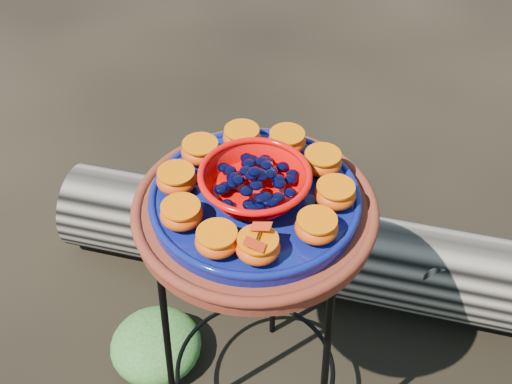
% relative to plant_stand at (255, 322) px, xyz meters
% --- Properties ---
extents(plant_stand, '(0.44, 0.44, 0.70)m').
position_rel_plant_stand_xyz_m(plant_stand, '(0.00, 0.00, 0.00)').
color(plant_stand, black).
rests_on(plant_stand, ground).
extents(terracotta_saucer, '(0.46, 0.46, 0.04)m').
position_rel_plant_stand_xyz_m(terracotta_saucer, '(0.00, 0.00, 0.37)').
color(terracotta_saucer, '#5B2015').
rests_on(terracotta_saucer, plant_stand).
extents(cobalt_plate, '(0.40, 0.40, 0.03)m').
position_rel_plant_stand_xyz_m(cobalt_plate, '(0.00, 0.00, 0.40)').
color(cobalt_plate, '#090F49').
rests_on(cobalt_plate, terracotta_saucer).
extents(red_bowl, '(0.20, 0.20, 0.06)m').
position_rel_plant_stand_xyz_m(red_bowl, '(0.00, 0.00, 0.44)').
color(red_bowl, '#D00604').
rests_on(red_bowl, cobalt_plate).
extents(glass_gems, '(0.15, 0.15, 0.03)m').
position_rel_plant_stand_xyz_m(glass_gems, '(0.00, 0.00, 0.48)').
color(glass_gems, black).
rests_on(glass_gems, red_bowl).
extents(orange_half_0, '(0.08, 0.08, 0.04)m').
position_rel_plant_stand_xyz_m(orange_half_0, '(0.04, -0.14, 0.44)').
color(orange_half_0, '#BE3500').
rests_on(orange_half_0, cobalt_plate).
extents(orange_half_1, '(0.08, 0.08, 0.04)m').
position_rel_plant_stand_xyz_m(orange_half_1, '(0.13, -0.08, 0.44)').
color(orange_half_1, '#BE3500').
rests_on(orange_half_1, cobalt_plate).
extents(orange_half_2, '(0.08, 0.08, 0.04)m').
position_rel_plant_stand_xyz_m(orange_half_2, '(0.15, 0.01, 0.44)').
color(orange_half_2, '#BE3500').
rests_on(orange_half_2, cobalt_plate).
extents(orange_half_3, '(0.08, 0.08, 0.04)m').
position_rel_plant_stand_xyz_m(orange_half_3, '(0.11, 0.10, 0.44)').
color(orange_half_3, '#BE3500').
rests_on(orange_half_3, cobalt_plate).
extents(orange_half_4, '(0.08, 0.08, 0.04)m').
position_rel_plant_stand_xyz_m(orange_half_4, '(0.03, 0.15, 0.44)').
color(orange_half_4, '#BE3500').
rests_on(orange_half_4, cobalt_plate).
extents(orange_half_5, '(0.08, 0.08, 0.04)m').
position_rel_plant_stand_xyz_m(orange_half_5, '(-0.06, 0.14, 0.44)').
color(orange_half_5, '#BE3500').
rests_on(orange_half_5, cobalt_plate).
extents(orange_half_6, '(0.08, 0.08, 0.04)m').
position_rel_plant_stand_xyz_m(orange_half_6, '(-0.13, 0.08, 0.44)').
color(orange_half_6, '#BE3500').
rests_on(orange_half_6, cobalt_plate).
extents(orange_half_7, '(0.08, 0.08, 0.04)m').
position_rel_plant_stand_xyz_m(orange_half_7, '(-0.15, -0.01, 0.44)').
color(orange_half_7, '#BE3500').
rests_on(orange_half_7, cobalt_plate).
extents(orange_half_8, '(0.08, 0.08, 0.04)m').
position_rel_plant_stand_xyz_m(orange_half_8, '(-0.11, -0.10, 0.44)').
color(orange_half_8, '#BE3500').
rests_on(orange_half_8, cobalt_plate).
extents(orange_half_9, '(0.08, 0.08, 0.04)m').
position_rel_plant_stand_xyz_m(orange_half_9, '(-0.03, -0.15, 0.44)').
color(orange_half_9, '#BE3500').
rests_on(orange_half_9, cobalt_plate).
extents(butterfly, '(0.08, 0.05, 0.01)m').
position_rel_plant_stand_xyz_m(butterfly, '(0.04, -0.14, 0.46)').
color(butterfly, red).
rests_on(butterfly, orange_half_0).
extents(driftwood_log, '(1.43, 0.41, 0.27)m').
position_rel_plant_stand_xyz_m(driftwood_log, '(0.01, 0.45, -0.22)').
color(driftwood_log, black).
rests_on(driftwood_log, ground).
extents(foliage_left, '(0.25, 0.25, 0.13)m').
position_rel_plant_stand_xyz_m(foliage_left, '(-0.30, 0.06, -0.29)').
color(foliage_left, '#204214').
rests_on(foliage_left, ground).
extents(foliage_back, '(0.35, 0.35, 0.17)m').
position_rel_plant_stand_xyz_m(foliage_back, '(-0.26, 0.44, -0.26)').
color(foliage_back, '#204214').
rests_on(foliage_back, ground).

